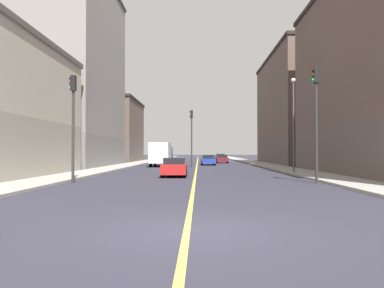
{
  "coord_description": "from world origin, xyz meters",
  "views": [
    {
      "loc": [
        0.28,
        -9.16,
        1.84
      ],
      "look_at": [
        -0.46,
        32.76,
        2.62
      ],
      "focal_mm": 36.84,
      "sensor_mm": 36.0,
      "label": 1
    }
  ],
  "objects_px": {
    "car_red": "(175,167)",
    "car_blue": "(208,160)",
    "building_right_midblock": "(66,73)",
    "car_silver": "(167,160)",
    "building_right_distant": "(108,131)",
    "car_black": "(220,158)",
    "traffic_light_left_near": "(316,109)",
    "building_left_mid": "(306,110)",
    "traffic_light_median_far": "(192,131)",
    "street_lamp_left_near": "(294,115)",
    "box_truck": "(161,154)",
    "car_maroon": "(222,159)",
    "traffic_light_right_near": "(73,114)"
  },
  "relations": [
    {
      "from": "car_red",
      "to": "car_blue",
      "type": "bearing_deg",
      "value": 82.8
    },
    {
      "from": "building_right_midblock",
      "to": "car_silver",
      "type": "height_order",
      "value": "building_right_midblock"
    },
    {
      "from": "building_right_distant",
      "to": "car_black",
      "type": "distance_m",
      "value": 21.81
    },
    {
      "from": "traffic_light_left_near",
      "to": "car_red",
      "type": "height_order",
      "value": "traffic_light_left_near"
    },
    {
      "from": "building_left_mid",
      "to": "car_black",
      "type": "height_order",
      "value": "building_left_mid"
    },
    {
      "from": "traffic_light_median_far",
      "to": "street_lamp_left_near",
      "type": "distance_m",
      "value": 15.99
    },
    {
      "from": "traffic_light_median_far",
      "to": "car_silver",
      "type": "xyz_separation_m",
      "value": [
        -3.77,
        11.87,
        -3.63
      ]
    },
    {
      "from": "traffic_light_left_near",
      "to": "car_silver",
      "type": "relative_size",
      "value": 1.6
    },
    {
      "from": "traffic_light_median_far",
      "to": "box_truck",
      "type": "distance_m",
      "value": 5.07
    },
    {
      "from": "car_maroon",
      "to": "traffic_light_median_far",
      "type": "bearing_deg",
      "value": -105.64
    },
    {
      "from": "street_lamp_left_near",
      "to": "building_right_midblock",
      "type": "bearing_deg",
      "value": 148.86
    },
    {
      "from": "car_silver",
      "to": "car_blue",
      "type": "distance_m",
      "value": 7.61
    },
    {
      "from": "building_right_midblock",
      "to": "traffic_light_right_near",
      "type": "height_order",
      "value": "building_right_midblock"
    },
    {
      "from": "building_left_mid",
      "to": "car_red",
      "type": "height_order",
      "value": "building_left_mid"
    },
    {
      "from": "car_red",
      "to": "building_left_mid",
      "type": "bearing_deg",
      "value": 58.26
    },
    {
      "from": "building_right_midblock",
      "to": "car_red",
      "type": "relative_size",
      "value": 4.86
    },
    {
      "from": "car_red",
      "to": "car_maroon",
      "type": "distance_m",
      "value": 33.5
    },
    {
      "from": "street_lamp_left_near",
      "to": "car_red",
      "type": "height_order",
      "value": "street_lamp_left_near"
    },
    {
      "from": "car_silver",
      "to": "car_red",
      "type": "distance_m",
      "value": 28.87
    },
    {
      "from": "building_right_distant",
      "to": "traffic_light_left_near",
      "type": "height_order",
      "value": "building_right_distant"
    },
    {
      "from": "building_right_midblock",
      "to": "street_lamp_left_near",
      "type": "bearing_deg",
      "value": -31.14
    },
    {
      "from": "traffic_light_left_near",
      "to": "traffic_light_median_far",
      "type": "distance_m",
      "value": 24.29
    },
    {
      "from": "building_left_mid",
      "to": "building_right_distant",
      "type": "bearing_deg",
      "value": 159.96
    },
    {
      "from": "building_left_mid",
      "to": "box_truck",
      "type": "xyz_separation_m",
      "value": [
        -19.88,
        -8.62,
        -6.24
      ]
    },
    {
      "from": "car_silver",
      "to": "car_red",
      "type": "relative_size",
      "value": 0.91
    },
    {
      "from": "building_right_distant",
      "to": "car_maroon",
      "type": "relative_size",
      "value": 3.99
    },
    {
      "from": "car_black",
      "to": "car_blue",
      "type": "distance_m",
      "value": 22.83
    },
    {
      "from": "car_red",
      "to": "building_right_midblock",
      "type": "bearing_deg",
      "value": 128.51
    },
    {
      "from": "building_right_distant",
      "to": "building_right_midblock",
      "type": "bearing_deg",
      "value": -90.0
    },
    {
      "from": "building_right_midblock",
      "to": "building_right_distant",
      "type": "height_order",
      "value": "building_right_midblock"
    },
    {
      "from": "traffic_light_left_near",
      "to": "building_left_mid",
      "type": "bearing_deg",
      "value": 75.82
    },
    {
      "from": "building_right_distant",
      "to": "traffic_light_right_near",
      "type": "xyz_separation_m",
      "value": [
        8.51,
        -45.16,
        -1.33
      ]
    },
    {
      "from": "traffic_light_left_near",
      "to": "car_silver",
      "type": "xyz_separation_m",
      "value": [
        -11.37,
        34.94,
        -3.67
      ]
    },
    {
      "from": "building_right_distant",
      "to": "street_lamp_left_near",
      "type": "bearing_deg",
      "value": -56.44
    },
    {
      "from": "car_black",
      "to": "building_right_distant",
      "type": "bearing_deg",
      "value": -159.16
    },
    {
      "from": "traffic_light_right_near",
      "to": "street_lamp_left_near",
      "type": "bearing_deg",
      "value": 32.52
    },
    {
      "from": "building_right_midblock",
      "to": "car_black",
      "type": "relative_size",
      "value": 5.37
    },
    {
      "from": "car_blue",
      "to": "traffic_light_right_near",
      "type": "bearing_deg",
      "value": -105.85
    },
    {
      "from": "traffic_light_right_near",
      "to": "box_truck",
      "type": "height_order",
      "value": "traffic_light_right_near"
    },
    {
      "from": "car_red",
      "to": "car_black",
      "type": "bearing_deg",
      "value": 82.81
    },
    {
      "from": "building_left_mid",
      "to": "car_maroon",
      "type": "relative_size",
      "value": 5.95
    },
    {
      "from": "building_right_midblock",
      "to": "car_red",
      "type": "bearing_deg",
      "value": -51.49
    },
    {
      "from": "building_right_distant",
      "to": "traffic_light_left_near",
      "type": "bearing_deg",
      "value": -63.45
    },
    {
      "from": "building_right_distant",
      "to": "car_black",
      "type": "bearing_deg",
      "value": 20.84
    },
    {
      "from": "car_black",
      "to": "box_truck",
      "type": "height_order",
      "value": "box_truck"
    },
    {
      "from": "street_lamp_left_near",
      "to": "box_truck",
      "type": "xyz_separation_m",
      "value": [
        -12.36,
        15.59,
        -3.22
      ]
    },
    {
      "from": "building_right_midblock",
      "to": "street_lamp_left_near",
      "type": "relative_size",
      "value": 2.9
    },
    {
      "from": "traffic_light_right_near",
      "to": "car_red",
      "type": "xyz_separation_m",
      "value": [
        5.52,
        6.21,
        -3.37
      ]
    },
    {
      "from": "building_right_midblock",
      "to": "building_left_mid",
      "type": "bearing_deg",
      "value": 17.75
    },
    {
      "from": "building_left_mid",
      "to": "traffic_light_median_far",
      "type": "height_order",
      "value": "building_left_mid"
    }
  ]
}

